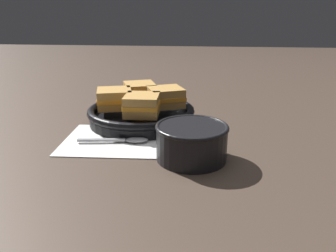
{
  "coord_description": "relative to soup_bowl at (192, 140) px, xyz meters",
  "views": [
    {
      "loc": [
        0.09,
        -0.64,
        0.27
      ],
      "look_at": [
        0.02,
        0.01,
        0.04
      ],
      "focal_mm": 35.0,
      "sensor_mm": 36.0,
      "label": 1
    }
  ],
  "objects": [
    {
      "name": "ground_plane",
      "position": [
        -0.07,
        0.07,
        -0.04
      ],
      "size": [
        4.0,
        4.0,
        0.0
      ],
      "primitive_type": "plane",
      "color": "#47382D"
    },
    {
      "name": "napkin",
      "position": [
        -0.17,
        0.08,
        -0.04
      ],
      "size": [
        0.22,
        0.19,
        0.0
      ],
      "color": "white",
      "rests_on": "ground_plane"
    },
    {
      "name": "soup_bowl",
      "position": [
        0.0,
        0.0,
        0.0
      ],
      "size": [
        0.14,
        0.14,
        0.07
      ],
      "color": "black",
      "rests_on": "ground_plane"
    },
    {
      "name": "spoon",
      "position": [
        -0.14,
        0.06,
        -0.03
      ],
      "size": [
        0.15,
        0.04,
        0.01
      ],
      "rotation": [
        0.0,
        0.0,
        0.12
      ],
      "color": "#9E9EA3",
      "rests_on": "napkin"
    },
    {
      "name": "skillet",
      "position": [
        -0.13,
        0.2,
        -0.02
      ],
      "size": [
        0.26,
        0.26,
        0.04
      ],
      "color": "black",
      "rests_on": "ground_plane"
    },
    {
      "name": "sandwich_near_left",
      "position": [
        -0.15,
        0.26,
        0.03
      ],
      "size": [
        0.1,
        0.1,
        0.05
      ],
      "rotation": [
        0.0,
        0.0,
        3.5
      ],
      "color": "#C18E47",
      "rests_on": "skillet"
    },
    {
      "name": "sandwich_near_right",
      "position": [
        -0.19,
        0.18,
        0.03
      ],
      "size": [
        0.1,
        0.1,
        0.05
      ],
      "rotation": [
        0.0,
        0.0,
        4.98
      ],
      "color": "#C18E47",
      "rests_on": "skillet"
    },
    {
      "name": "sandwich_far_left",
      "position": [
        -0.12,
        0.13,
        0.03
      ],
      "size": [
        0.08,
        0.08,
        0.05
      ],
      "rotation": [
        0.0,
        0.0,
        6.31
      ],
      "color": "#C18E47",
      "rests_on": "skillet"
    },
    {
      "name": "sandwich_far_right",
      "position": [
        -0.07,
        0.21,
        0.03
      ],
      "size": [
        0.11,
        0.1,
        0.05
      ],
      "rotation": [
        0.0,
        0.0,
        8.26
      ],
      "color": "#C18E47",
      "rests_on": "skillet"
    }
  ]
}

